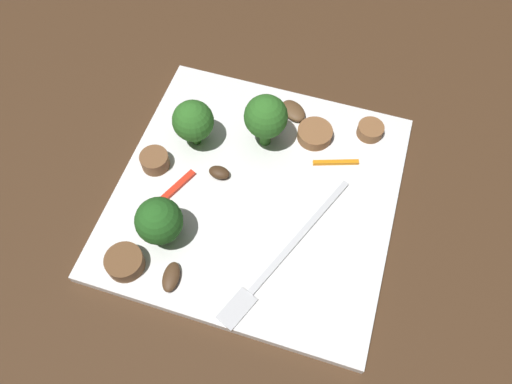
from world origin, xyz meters
name	(u,v)px	position (x,y,z in m)	size (l,w,h in m)	color
ground_plane	(256,197)	(0.00, 0.00, 0.00)	(1.40, 1.40, 0.00)	#422B19
plate	(256,195)	(0.00, 0.00, 0.01)	(0.27, 0.27, 0.01)	white
fork	(279,259)	(0.06, 0.04, 0.01)	(0.17, 0.08, 0.00)	silver
broccoli_floret_0	(159,221)	(0.07, -0.07, 0.04)	(0.04, 0.04, 0.05)	#296420
broccoli_floret_1	(193,121)	(-0.04, -0.08, 0.04)	(0.04, 0.04, 0.05)	#347525
broccoli_floret_2	(266,117)	(-0.06, -0.01, 0.05)	(0.04, 0.04, 0.06)	#347525
sausage_slice_0	(125,262)	(0.11, -0.09, 0.02)	(0.03, 0.03, 0.01)	brown
sausage_slice_1	(370,130)	(-0.10, 0.09, 0.02)	(0.03, 0.03, 0.01)	brown
sausage_slice_2	(157,157)	(0.00, -0.11, 0.02)	(0.03, 0.03, 0.02)	brown
sausage_slice_3	(315,134)	(-0.08, 0.04, 0.02)	(0.04, 0.04, 0.01)	brown
mushroom_0	(219,172)	(-0.01, -0.04, 0.02)	(0.02, 0.01, 0.01)	#422B19
mushroom_1	(293,111)	(-0.10, 0.01, 0.02)	(0.03, 0.02, 0.01)	brown
mushroom_2	(171,277)	(0.11, -0.04, 0.01)	(0.03, 0.01, 0.01)	#4C331E
pepper_strip_0	(336,162)	(-0.06, 0.07, 0.01)	(0.05, 0.00, 0.00)	orange
pepper_strip_1	(172,191)	(0.02, -0.08, 0.01)	(0.06, 0.01, 0.00)	red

